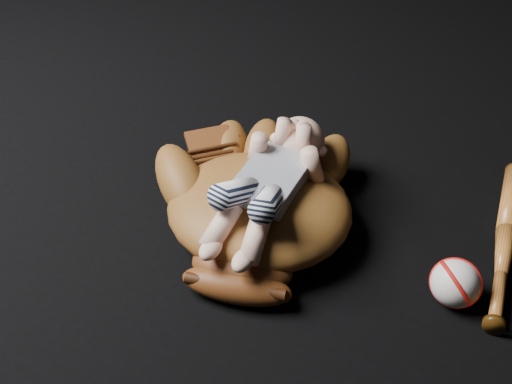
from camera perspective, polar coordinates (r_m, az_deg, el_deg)
baseball_glove at (r=1.08m, az=0.31°, el=-0.86°), size 0.50×0.54×0.14m
newborn_baby at (r=1.03m, az=0.79°, el=0.67°), size 0.18×0.35×0.14m
baseball_bat at (r=1.16m, az=21.32°, el=-4.00°), size 0.09×0.40×0.04m
baseball at (r=1.04m, az=17.31°, el=-7.74°), size 0.10×0.10×0.08m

